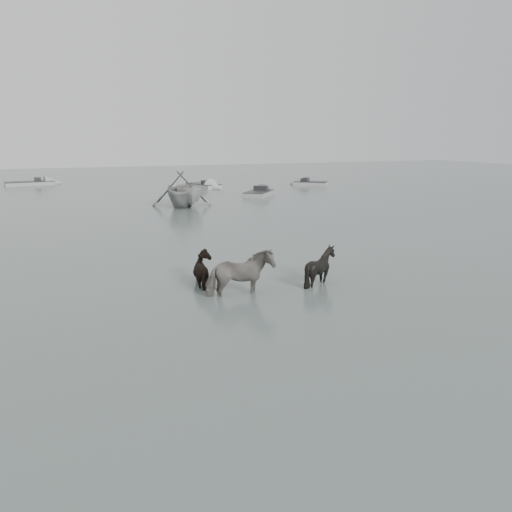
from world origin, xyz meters
name	(u,v)px	position (x,y,z in m)	size (l,w,h in m)	color
ground	(243,290)	(0.00, 0.00, 0.00)	(140.00, 140.00, 0.00)	#4C5B56
pony_pinto	(240,268)	(-0.27, -0.48, 0.84)	(0.90, 1.98, 1.67)	black
pony_dark	(207,262)	(-0.80, 1.12, 0.69)	(1.37, 1.18, 1.38)	black
pony_black	(320,262)	(2.55, -0.24, 0.72)	(1.16, 1.30, 1.44)	black
rowboat_trail	(181,188)	(2.86, 19.55, 1.27)	(4.16, 4.82, 2.54)	#949694
boat_small	(189,194)	(3.41, 19.58, 0.82)	(1.60, 4.26, 1.65)	#BCBBB7
skiff_port	(259,191)	(10.14, 23.45, 0.38)	(4.74, 1.60, 0.75)	#999C99
skiff_mid	(204,184)	(7.87, 31.51, 0.38)	(5.25, 1.60, 0.75)	#A7AAA7
skiff_star	(311,181)	(18.32, 29.88, 0.38)	(4.43, 1.60, 0.75)	#A7A8A4
skiff_far	(30,181)	(-7.31, 40.27, 0.38)	(6.19, 1.60, 0.75)	#9C9F9C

